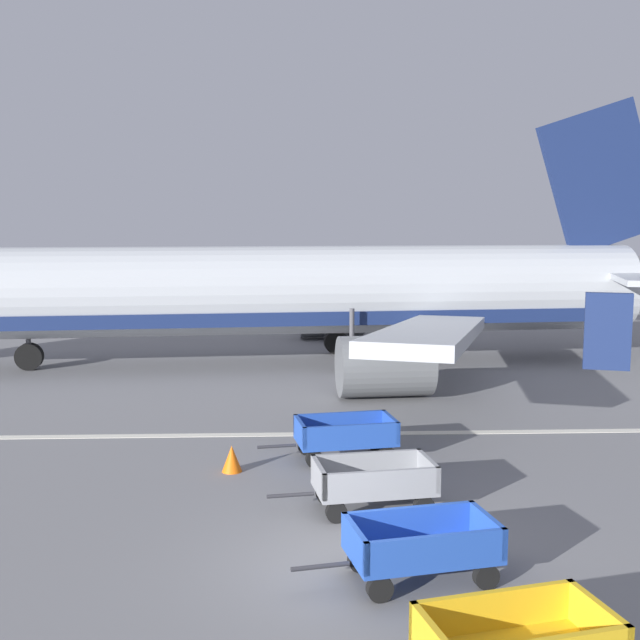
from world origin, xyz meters
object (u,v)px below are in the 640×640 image
baggage_cart_third_in_row (421,547)px  baggage_cart_far_end (345,436)px  airplane (309,292)px  traffic_cone_near_plane (232,459)px  baggage_cart_fourth_in_row (373,482)px

baggage_cart_third_in_row → baggage_cart_far_end: 6.94m
airplane → traffic_cone_near_plane: airplane is taller
baggage_cart_far_end → traffic_cone_near_plane: bearing=-162.3°
airplane → baggage_cart_third_in_row: size_ratio=10.39×
baggage_cart_third_in_row → traffic_cone_near_plane: bearing=121.5°
baggage_cart_fourth_in_row → traffic_cone_near_plane: size_ratio=5.54×
airplane → baggage_cart_third_in_row: bearing=-86.1°
airplane → baggage_cart_far_end: size_ratio=10.40×
baggage_cart_third_in_row → traffic_cone_near_plane: (-3.67, 5.98, -0.28)m
airplane → baggage_cart_third_in_row: 20.48m
baggage_cart_fourth_in_row → baggage_cart_far_end: (-0.34, 3.58, 0.00)m
baggage_cart_fourth_in_row → baggage_cart_far_end: same height
baggage_cart_fourth_in_row → traffic_cone_near_plane: 4.17m
airplane → baggage_cart_third_in_row: (1.39, -20.29, -2.45)m
airplane → traffic_cone_near_plane: bearing=-99.1°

